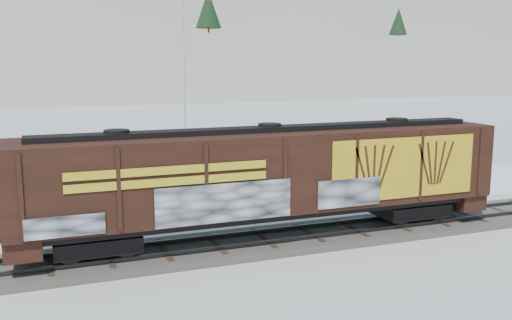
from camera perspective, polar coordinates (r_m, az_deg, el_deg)
name	(u,v)px	position (r m, az deg, el deg)	size (l,w,h in m)	color
ground	(309,240)	(23.70, 5.33, -7.92)	(500.00, 500.00, 0.00)	white
rail_track	(309,236)	(23.65, 5.34, -7.59)	(50.00, 3.40, 0.43)	#59544C
parking_strip	(247,199)	(30.34, -0.93, -3.88)	(40.00, 8.00, 0.03)	white
hillside	(75,34)	(160.48, -17.66, 11.95)	(360.00, 110.00, 93.00)	white
hopper_railcar	(270,174)	(22.27, 1.37, -1.46)	(19.28, 3.06, 4.31)	black
flagpole	(187,107)	(35.23, -6.96, 5.33)	(2.30, 0.90, 12.03)	silver
car_silver	(30,206)	(27.95, -21.66, -4.27)	(1.66, 4.13, 1.41)	silver
car_white	(295,178)	(31.59, 3.94, -1.77)	(1.77, 5.08, 1.67)	white
car_dark	(378,174)	(34.38, 12.09, -1.35)	(1.80, 4.42, 1.28)	black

